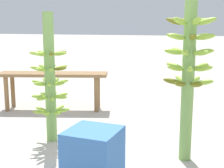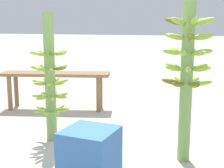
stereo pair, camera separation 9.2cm
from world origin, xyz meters
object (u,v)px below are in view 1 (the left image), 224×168
(banana_stalk_center, at_px, (189,63))
(produce_crate, at_px, (93,154))
(market_bench, at_px, (53,79))
(banana_stalk_left, at_px, (50,79))

(banana_stalk_center, xyz_separation_m, produce_crate, (-0.59, -0.60, -0.66))
(market_bench, bearing_deg, produce_crate, -69.23)
(banana_stalk_center, height_order, produce_crate, banana_stalk_center)
(banana_stalk_center, bearing_deg, market_bench, 152.80)
(produce_crate, bearing_deg, banana_stalk_center, 45.46)
(banana_stalk_left, height_order, produce_crate, banana_stalk_left)
(market_bench, distance_m, produce_crate, 2.14)
(banana_stalk_left, distance_m, produce_crate, 1.03)
(banana_stalk_center, height_order, market_bench, banana_stalk_center)
(produce_crate, bearing_deg, banana_stalk_left, 142.28)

